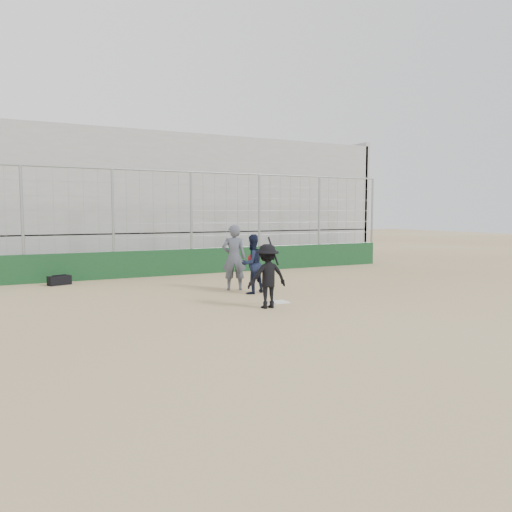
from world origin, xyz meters
name	(u,v)px	position (x,y,z in m)	size (l,w,h in m)	color
ground	(279,302)	(0.00, 0.00, 0.00)	(90.00, 90.00, 0.00)	olive
home_plate	(279,302)	(0.00, 0.00, 0.01)	(0.44, 0.44, 0.02)	white
backstop	(192,250)	(0.00, 7.00, 0.96)	(18.10, 0.25, 4.04)	#113519
bleachers	(156,202)	(0.00, 11.95, 2.92)	(20.25, 6.70, 6.98)	gray
batter_at_plate	(267,276)	(-0.66, -0.53, 0.82)	(1.07, 0.75, 1.79)	black
catcher_crouched	(252,274)	(0.00, 1.64, 0.60)	(1.05, 0.95, 1.19)	black
umpire	(234,261)	(-0.20, 2.52, 0.92)	(0.75, 0.49, 1.84)	#464B59
equipment_bag	(59,280)	(-4.98, 6.15, 0.16)	(0.79, 0.53, 0.35)	black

